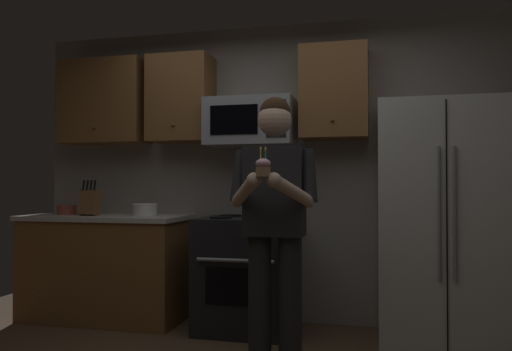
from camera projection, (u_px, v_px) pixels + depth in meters
name	position (u px, v px, depth m)	size (l,w,h in m)	color
wall_back	(274.00, 172.00, 4.51)	(4.40, 0.10, 2.60)	gray
oven_range	(247.00, 274.00, 4.15)	(0.76, 0.70, 0.93)	black
microwave	(251.00, 122.00, 4.29)	(0.74, 0.41, 0.40)	#9EA0A5
refrigerator	(441.00, 224.00, 3.77)	(0.90, 0.75, 1.80)	white
cabinet_row_upper	(189.00, 99.00, 4.48)	(2.78, 0.36, 0.76)	brown
counter_left	(105.00, 267.00, 4.48)	(1.44, 0.66, 0.92)	brown
knife_block	(90.00, 202.00, 4.47)	(0.16, 0.15, 0.32)	brown
bowl_large_white	(145.00, 209.00, 4.43)	(0.22, 0.22, 0.10)	white
bowl_small_colored	(67.00, 210.00, 4.62)	(0.18, 0.18, 0.08)	#B24C3F
person	(274.00, 215.00, 3.26)	(0.60, 0.48, 1.76)	#262628
cupcake	(263.00, 167.00, 2.95)	(0.09, 0.09, 0.17)	#A87F56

